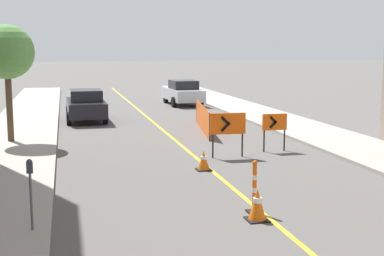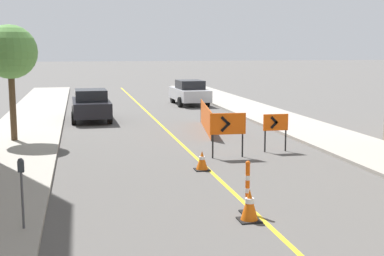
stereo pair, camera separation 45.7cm
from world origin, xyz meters
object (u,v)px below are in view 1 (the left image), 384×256
arrow_barricade_secondary (275,124)px  street_tree_left_near (7,53)px  traffic_cone_fourth (257,205)px  parked_car_curb_mid (183,92)px  traffic_cone_fifth (204,161)px  delineator_post_rear (254,190)px  parked_car_curb_near (86,105)px  parking_meter_far_curb (30,180)px  arrow_barricade_primary (228,126)px

arrow_barricade_secondary → street_tree_left_near: bearing=158.6°
arrow_barricade_secondary → traffic_cone_fourth: bearing=-114.5°
parked_car_curb_mid → street_tree_left_near: (-9.44, -12.25, 2.67)m
traffic_cone_fifth → delineator_post_rear: (0.04, -4.31, 0.22)m
delineator_post_rear → street_tree_left_near: (-6.10, 10.25, 2.95)m
delineator_post_rear → parked_car_curb_near: bearing=100.6°
traffic_cone_fifth → street_tree_left_near: (-6.06, 5.94, 3.18)m
parking_meter_far_curb → parked_car_curb_near: bearing=84.1°
parking_meter_far_curb → arrow_barricade_secondary: bearing=41.5°
arrow_barricade_secondary → street_tree_left_near: street_tree_left_near is taller
traffic_cone_fourth → delineator_post_rear: delineator_post_rear is taller
parking_meter_far_curb → traffic_cone_fourth: bearing=-1.6°
parked_car_curb_mid → street_tree_left_near: 15.69m
delineator_post_rear → arrow_barricade_secondary: size_ratio=0.89×
parked_car_curb_near → parking_meter_far_curb: (-1.72, -16.57, 0.32)m
traffic_cone_fourth → parked_car_curb_mid: size_ratio=0.16×
arrow_barricade_secondary → parking_meter_far_curb: 10.56m
parking_meter_far_curb → street_tree_left_near: (-1.35, 10.66, 2.35)m
traffic_cone_fourth → street_tree_left_near: 12.72m
delineator_post_rear → parked_car_curb_mid: 22.75m
traffic_cone_fourth → arrow_barricade_primary: arrow_barricade_primary is taller
traffic_cone_fourth → parked_car_curb_near: (-2.91, 16.70, 0.45)m
parked_car_curb_mid → traffic_cone_fourth: bearing=-101.4°
traffic_cone_fourth → arrow_barricade_secondary: (3.28, 7.13, 0.62)m
parked_car_curb_mid → delineator_post_rear: bearing=-101.3°
traffic_cone_fourth → parking_meter_far_curb: size_ratio=0.49×
delineator_post_rear → arrow_barricade_primary: arrow_barricade_primary is taller
parking_meter_far_curb → street_tree_left_near: size_ratio=0.32×
delineator_post_rear → street_tree_left_near: 12.29m
street_tree_left_near → traffic_cone_fourth: bearing=-61.0°
traffic_cone_fifth → street_tree_left_near: size_ratio=0.13×
arrow_barricade_secondary → parked_car_curb_near: parked_car_curb_near is taller
parked_car_curb_near → parked_car_curb_mid: size_ratio=0.99×
traffic_cone_fifth → parked_car_curb_mid: parked_car_curb_mid is taller
traffic_cone_fourth → traffic_cone_fifth: (0.08, 4.85, -0.06)m
arrow_barricade_primary → arrow_barricade_secondary: 2.04m
arrow_barricade_secondary → parked_car_curb_mid: 15.92m
delineator_post_rear → parked_car_curb_near: (-3.04, 16.17, 0.29)m
traffic_cone_fifth → parked_car_curb_mid: size_ratio=0.13×
arrow_barricade_secondary → traffic_cone_fifth: bearing=-144.3°
delineator_post_rear → street_tree_left_near: street_tree_left_near is taller
arrow_barricade_primary → parked_car_curb_mid: bearing=85.4°
traffic_cone_fifth → parked_car_curb_near: parked_car_curb_near is taller
traffic_cone_fifth → parking_meter_far_curb: parking_meter_far_curb is taller
arrow_barricade_secondary → delineator_post_rear: bearing=-115.3°
street_tree_left_near → parking_meter_far_curb: bearing=-82.8°
parked_car_curb_near → street_tree_left_near: bearing=-118.7°
traffic_cone_fourth → arrow_barricade_primary: 6.66m
delineator_post_rear → parked_car_curb_near: size_ratio=0.27×
arrow_barricade_primary → parked_car_curb_mid: size_ratio=0.34×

